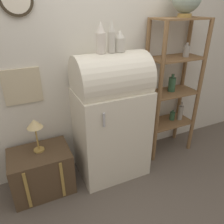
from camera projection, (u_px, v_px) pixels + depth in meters
ground_plane at (121, 182)px, 2.56m from camera, size 12.00×12.00×0.00m
wall_back at (99, 56)px, 2.42m from camera, size 7.00×0.09×2.70m
refrigerator at (111, 117)px, 2.44m from camera, size 0.78×0.60×1.45m
suitcase_trunk at (42, 171)px, 2.37m from camera, size 0.62×0.46×0.49m
shelf_unit at (173, 84)px, 2.74m from camera, size 0.66×0.36×1.74m
vase_left at (101, 39)px, 2.03m from camera, size 0.09×0.09×0.29m
vase_center at (112, 38)px, 2.05m from camera, size 0.07×0.07×0.30m
vase_right at (120, 42)px, 2.12m from camera, size 0.11×0.11×0.20m
desk_lamp at (35, 126)px, 2.17m from camera, size 0.16×0.16×0.37m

